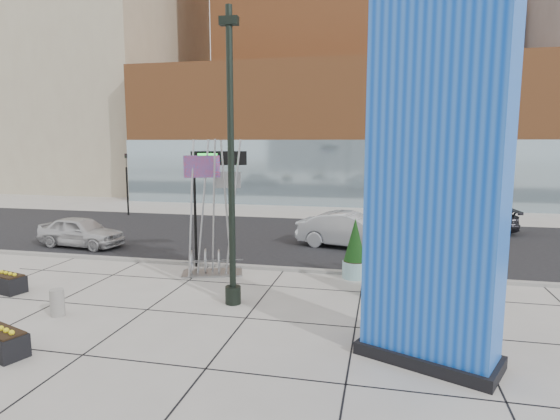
% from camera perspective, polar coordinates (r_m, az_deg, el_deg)
% --- Properties ---
extents(ground, '(160.00, 160.00, 0.00)m').
position_cam_1_polar(ground, '(14.52, -6.87, -11.25)').
color(ground, '#9E9991').
rests_on(ground, ground).
extents(street_asphalt, '(80.00, 12.00, 0.02)m').
position_cam_1_polar(street_asphalt, '(23.84, 1.16, -3.40)').
color(street_asphalt, black).
rests_on(street_asphalt, ground).
extents(curb_edge, '(80.00, 0.30, 0.12)m').
position_cam_1_polar(curb_edge, '(18.15, -2.64, -6.99)').
color(curb_edge, gray).
rests_on(curb_edge, ground).
extents(tower_podium, '(34.00, 10.00, 11.00)m').
position_cam_1_polar(tower_podium, '(40.05, 7.52, 9.17)').
color(tower_podium, '#A45D2F').
rests_on(tower_podium, ground).
extents(tower_glass_front, '(34.00, 0.60, 5.00)m').
position_cam_1_polar(tower_glass_front, '(35.35, 6.72, 4.44)').
color(tower_glass_front, '#8CA5B2').
rests_on(tower_glass_front, ground).
extents(building_beige_left, '(18.00, 20.00, 34.00)m').
position_cam_1_polar(building_beige_left, '(57.31, -21.39, 20.00)').
color(building_beige_left, tan).
rests_on(building_beige_left, ground).
extents(blue_pylon, '(3.30, 2.45, 10.04)m').
position_cam_1_polar(blue_pylon, '(10.37, 18.71, 7.90)').
color(blue_pylon, blue).
rests_on(blue_pylon, ground).
extents(lamp_post, '(0.55, 0.47, 8.60)m').
position_cam_1_polar(lamp_post, '(13.72, -5.94, 2.72)').
color(lamp_post, black).
rests_on(lamp_post, ground).
extents(public_art_sculpture, '(2.42, 1.74, 4.96)m').
position_cam_1_polar(public_art_sculpture, '(17.38, -8.27, -3.55)').
color(public_art_sculpture, '#A7A8AB').
rests_on(public_art_sculpture, ground).
extents(concrete_bollard, '(0.39, 0.39, 0.76)m').
position_cam_1_polar(concrete_bollard, '(14.75, -25.51, -10.15)').
color(concrete_bollard, gray).
rests_on(concrete_bollard, ground).
extents(overhead_street_sign, '(2.07, 0.83, 4.50)m').
position_cam_1_polar(overhead_street_sign, '(17.87, -8.18, 5.06)').
color(overhead_street_sign, black).
rests_on(overhead_street_sign, ground).
extents(round_planter_east, '(1.10, 1.10, 2.76)m').
position_cam_1_polar(round_planter_east, '(15.10, 12.21, -5.44)').
color(round_planter_east, '#93C0C6').
rests_on(round_planter_east, ground).
extents(round_planter_mid, '(0.93, 0.93, 2.32)m').
position_cam_1_polar(round_planter_mid, '(16.91, 14.28, -4.76)').
color(round_planter_mid, '#93C0C6').
rests_on(round_planter_mid, ground).
extents(round_planter_west, '(0.87, 0.87, 2.18)m').
position_cam_1_polar(round_planter_west, '(16.95, 9.11, -4.81)').
color(round_planter_west, '#93C0C6').
rests_on(round_planter_west, ground).
extents(box_planter_north, '(1.39, 0.94, 0.70)m').
position_cam_1_polar(box_planter_north, '(17.79, -30.35, -7.60)').
color(box_planter_north, black).
rests_on(box_planter_north, ground).
extents(box_planter_south, '(1.41, 1.03, 0.70)m').
position_cam_1_polar(box_planter_south, '(12.81, -30.76, -13.60)').
color(box_planter_south, black).
rests_on(box_planter_south, ground).
extents(car_white_west, '(4.27, 2.14, 1.40)m').
position_cam_1_polar(car_white_west, '(23.60, -23.09, -2.49)').
color(car_white_west, silver).
rests_on(car_white_west, ground).
extents(car_silver_mid, '(5.12, 2.72, 1.60)m').
position_cam_1_polar(car_silver_mid, '(21.76, 8.60, -2.50)').
color(car_silver_mid, '#B8BCC1').
rests_on(car_silver_mid, ground).
extents(car_dark_east, '(4.75, 2.38, 1.32)m').
position_cam_1_polar(car_dark_east, '(26.88, 22.40, -1.29)').
color(car_dark_east, black).
rests_on(car_dark_east, ground).
extents(traffic_signal, '(0.15, 0.18, 4.10)m').
position_cam_1_polar(traffic_signal, '(32.57, -18.16, 3.41)').
color(traffic_signal, black).
rests_on(traffic_signal, ground).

